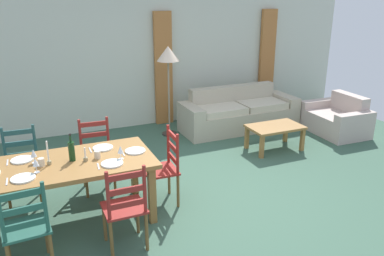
{
  "coord_description": "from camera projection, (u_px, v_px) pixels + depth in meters",
  "views": [
    {
      "loc": [
        -1.9,
        -4.03,
        2.52
      ],
      "look_at": [
        0.14,
        0.65,
        0.75
      ],
      "focal_mm": 36.55,
      "sensor_mm": 36.0,
      "label": 1
    }
  ],
  "objects": [
    {
      "name": "ground_plane",
      "position": [
        202.0,
        200.0,
        5.04
      ],
      "size": [
        9.6,
        9.6,
        0.02
      ],
      "primitive_type": "cube",
      "color": "#3B5C49"
    },
    {
      "name": "wall_far",
      "position": [
        130.0,
        58.0,
        7.45
      ],
      "size": [
        9.6,
        0.16,
        2.7
      ],
      "primitive_type": "cube",
      "color": "beige",
      "rests_on": "ground_plane"
    },
    {
      "name": "curtain_panel_left",
      "position": [
        163.0,
        69.0,
        7.65
      ],
      "size": [
        0.35,
        0.08,
        2.2
      ],
      "primitive_type": "cube",
      "color": "#B06D36",
      "rests_on": "ground_plane"
    },
    {
      "name": "curtain_panel_right",
      "position": [
        267.0,
        61.0,
        8.55
      ],
      "size": [
        0.35,
        0.08,
        2.2
      ],
      "primitive_type": "cube",
      "color": "#B06D36",
      "rests_on": "ground_plane"
    },
    {
      "name": "dining_table",
      "position": [
        68.0,
        170.0,
        4.34
      ],
      "size": [
        1.9,
        0.96,
        0.75
      ],
      "color": "olive",
      "rests_on": "ground_plane"
    },
    {
      "name": "dining_chair_near_left",
      "position": [
        26.0,
        228.0,
        3.59
      ],
      "size": [
        0.45,
        0.43,
        0.96
      ],
      "color": "#255749",
      "rests_on": "ground_plane"
    },
    {
      "name": "dining_chair_near_right",
      "position": [
        125.0,
        208.0,
        3.93
      ],
      "size": [
        0.42,
        0.4,
        0.96
      ],
      "color": "maroon",
      "rests_on": "ground_plane"
    },
    {
      "name": "dining_chair_far_left",
      "position": [
        22.0,
        165.0,
        4.88
      ],
      "size": [
        0.44,
        0.42,
        0.96
      ],
      "color": "#244F4F",
      "rests_on": "ground_plane"
    },
    {
      "name": "dining_chair_far_right",
      "position": [
        97.0,
        155.0,
        5.19
      ],
      "size": [
        0.44,
        0.42,
        0.96
      ],
      "color": "maroon",
      "rests_on": "ground_plane"
    },
    {
      "name": "dining_chair_head_east",
      "position": [
        164.0,
        167.0,
        4.83
      ],
      "size": [
        0.42,
        0.44,
        0.96
      ],
      "color": "maroon",
      "rests_on": "ground_plane"
    },
    {
      "name": "dinner_plate_near_left",
      "position": [
        23.0,
        178.0,
        3.92
      ],
      "size": [
        0.24,
        0.24,
        0.02
      ],
      "primitive_type": "cylinder",
      "color": "white",
      "rests_on": "dining_table"
    },
    {
      "name": "fork_near_left",
      "position": [
        7.0,
        182.0,
        3.86
      ],
      "size": [
        0.02,
        0.17,
        0.01
      ],
      "primitive_type": "cube",
      "rotation": [
        0.0,
        0.0,
        -0.03
      ],
      "color": "silver",
      "rests_on": "dining_table"
    },
    {
      "name": "dinner_plate_near_right",
      "position": [
        112.0,
        164.0,
        4.26
      ],
      "size": [
        0.24,
        0.24,
        0.02
      ],
      "primitive_type": "cylinder",
      "color": "white",
      "rests_on": "dining_table"
    },
    {
      "name": "fork_near_right",
      "position": [
        98.0,
        166.0,
        4.2
      ],
      "size": [
        0.03,
        0.17,
        0.01
      ],
      "primitive_type": "cube",
      "rotation": [
        0.0,
        0.0,
        -0.09
      ],
      "color": "silver",
      "rests_on": "dining_table"
    },
    {
      "name": "dinner_plate_far_left",
      "position": [
        22.0,
        160.0,
        4.35
      ],
      "size": [
        0.24,
        0.24,
        0.02
      ],
      "primitive_type": "cylinder",
      "color": "white",
      "rests_on": "dining_table"
    },
    {
      "name": "fork_far_left",
      "position": [
        7.0,
        163.0,
        4.3
      ],
      "size": [
        0.02,
        0.17,
        0.01
      ],
      "primitive_type": "cube",
      "rotation": [
        0.0,
        0.0,
        -0.03
      ],
      "color": "silver",
      "rests_on": "dining_table"
    },
    {
      "name": "dinner_plate_far_right",
      "position": [
        103.0,
        148.0,
        4.69
      ],
      "size": [
        0.24,
        0.24,
        0.02
      ],
      "primitive_type": "cylinder",
      "color": "white",
      "rests_on": "dining_table"
    },
    {
      "name": "fork_far_right",
      "position": [
        90.0,
        150.0,
        4.64
      ],
      "size": [
        0.02,
        0.17,
        0.01
      ],
      "primitive_type": "cube",
      "rotation": [
        0.0,
        0.0,
        -0.01
      ],
      "color": "silver",
      "rests_on": "dining_table"
    },
    {
      "name": "dinner_plate_head_east",
      "position": [
        135.0,
        151.0,
        4.6
      ],
      "size": [
        0.24,
        0.24,
        0.02
      ],
      "primitive_type": "cylinder",
      "color": "white",
      "rests_on": "dining_table"
    },
    {
      "name": "fork_head_east",
      "position": [
        123.0,
        153.0,
        4.54
      ],
      "size": [
        0.02,
        0.17,
        0.01
      ],
      "primitive_type": "cube",
      "rotation": [
        0.0,
        0.0,
        -0.02
      ],
      "color": "silver",
      "rests_on": "dining_table"
    },
    {
      "name": "wine_bottle",
      "position": [
        72.0,
        151.0,
        4.32
      ],
      "size": [
        0.07,
        0.07,
        0.32
      ],
      "color": "#143819",
      "rests_on": "dining_table"
    },
    {
      "name": "wine_glass_near_left",
      "position": [
        36.0,
        163.0,
        4.03
      ],
      "size": [
        0.06,
        0.06,
        0.16
      ],
      "color": "white",
      "rests_on": "dining_table"
    },
    {
      "name": "wine_glass_near_right",
      "position": [
        120.0,
        150.0,
        4.36
      ],
      "size": [
        0.06,
        0.06,
        0.16
      ],
      "color": "white",
      "rests_on": "dining_table"
    },
    {
      "name": "wine_glass_far_left",
      "position": [
        33.0,
        154.0,
        4.26
      ],
      "size": [
        0.06,
        0.06,
        0.16
      ],
      "color": "white",
      "rests_on": "dining_table"
    },
    {
      "name": "coffee_cup_primary",
      "position": [
        97.0,
        155.0,
        4.4
      ],
      "size": [
        0.07,
        0.07,
        0.09
      ],
      "primitive_type": "cylinder",
      "color": "beige",
      "rests_on": "dining_table"
    },
    {
      "name": "coffee_cup_secondary",
      "position": [
        41.0,
        162.0,
        4.21
      ],
      "size": [
        0.07,
        0.07,
        0.09
      ],
      "primitive_type": "cylinder",
      "color": "beige",
      "rests_on": "dining_table"
    },
    {
      "name": "candle_tall",
      "position": [
        49.0,
        158.0,
        4.23
      ],
      "size": [
        0.05,
        0.05,
        0.27
      ],
      "color": "#998C66",
      "rests_on": "dining_table"
    },
    {
      "name": "candle_short",
      "position": [
        85.0,
        157.0,
        4.33
      ],
      "size": [
        0.05,
        0.05,
        0.16
      ],
      "color": "#998C66",
      "rests_on": "dining_table"
    },
    {
      "name": "couch",
      "position": [
        238.0,
        114.0,
        7.6
      ],
      "size": [
        2.29,
        0.81,
        0.8
      ],
      "color": "#B7AD94",
      "rests_on": "ground_plane"
    },
    {
      "name": "coffee_table",
      "position": [
        275.0,
        130.0,
        6.53
      ],
      "size": [
        0.9,
        0.56,
        0.42
      ],
      "color": "olive",
      "rests_on": "ground_plane"
    },
    {
      "name": "armchair_upholstered",
      "position": [
        338.0,
        120.0,
        7.39
      ],
      "size": [
        0.84,
        1.18,
        0.72
      ],
      "color": "#C4AEA4",
      "rests_on": "ground_plane"
    },
    {
      "name": "standing_lamp",
      "position": [
        168.0,
        59.0,
        6.88
      ],
      "size": [
        0.4,
        0.4,
        1.64
      ],
      "color": "#332D28",
      "rests_on": "ground_plane"
    }
  ]
}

